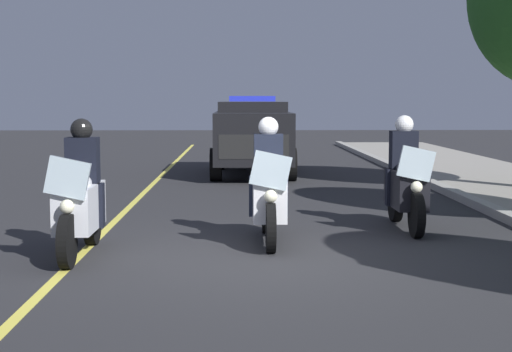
{
  "coord_description": "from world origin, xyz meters",
  "views": [
    {
      "loc": [
        9.32,
        -0.23,
        1.95
      ],
      "look_at": [
        -1.24,
        0.0,
        0.9
      ],
      "focal_mm": 53.76,
      "sensor_mm": 36.0,
      "label": 1
    }
  ],
  "objects_px": {
    "police_motorcycle_lead_right": "(269,191)",
    "police_motorcycle_trailing": "(406,183)",
    "police_motorcycle_lead_left": "(80,200)",
    "police_suv": "(252,134)"
  },
  "relations": [
    {
      "from": "police_motorcycle_lead_left",
      "to": "police_suv",
      "type": "relative_size",
      "value": 0.44
    },
    {
      "from": "police_suv",
      "to": "police_motorcycle_trailing",
      "type": "bearing_deg",
      "value": 14.33
    },
    {
      "from": "police_motorcycle_trailing",
      "to": "police_suv",
      "type": "relative_size",
      "value": 0.44
    },
    {
      "from": "police_motorcycle_lead_right",
      "to": "police_motorcycle_lead_left",
      "type": "bearing_deg",
      "value": -69.63
    },
    {
      "from": "police_motorcycle_lead_left",
      "to": "police_motorcycle_trailing",
      "type": "height_order",
      "value": "same"
    },
    {
      "from": "police_motorcycle_lead_right",
      "to": "police_motorcycle_trailing",
      "type": "xyz_separation_m",
      "value": [
        -1.02,
        2.11,
        0.0
      ]
    },
    {
      "from": "police_motorcycle_lead_right",
      "to": "police_suv",
      "type": "bearing_deg",
      "value": -179.64
    },
    {
      "from": "police_motorcycle_lead_right",
      "to": "police_motorcycle_trailing",
      "type": "distance_m",
      "value": 2.34
    },
    {
      "from": "police_motorcycle_lead_left",
      "to": "police_suv",
      "type": "bearing_deg",
      "value": 167.35
    },
    {
      "from": "police_motorcycle_lead_left",
      "to": "police_motorcycle_lead_right",
      "type": "height_order",
      "value": "same"
    }
  ]
}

